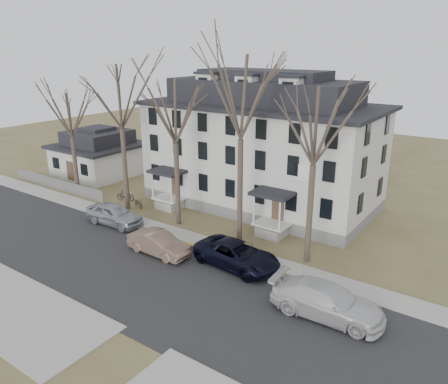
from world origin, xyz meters
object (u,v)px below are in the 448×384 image
Objects in this scene: boarding_house at (261,147)px; tree_mid_right at (316,121)px; car_white at (327,302)px; bicycle_left at (138,203)px; tree_far_left at (119,92)px; tree_center at (241,91)px; small_house at (99,155)px; car_tan at (159,244)px; tree_mid_left at (175,107)px; car_silver at (114,215)px; bicycle_right at (125,196)px; car_navy at (237,255)px; tree_bungalow at (69,112)px.

boarding_house is 12.51m from tree_mid_right.
car_white is 21.49m from bicycle_left.
tree_far_left is at bearing 73.13° from car_white.
small_house is at bearing 164.92° from tree_center.
tree_mid_right is 2.06× the size of car_white.
tree_mid_right is at bearing 0.00° from tree_center.
car_tan is 0.78× the size of car_white.
car_silver is (-4.16, -3.17, -8.73)m from tree_mid_left.
boarding_house is at bearing -29.39° from bicycle_left.
car_white is (12.11, -13.49, -4.48)m from boarding_house.
tree_far_left is at bearing -137.82° from boarding_house.
car_tan is (8.53, -5.06, -9.55)m from tree_far_left.
tree_far_left is 2.85× the size of car_tan.
car_tan is at bearing -143.70° from bicycle_right.
tree_mid_right is 2.11× the size of car_navy.
car_tan is at bearing -92.05° from boarding_house.
small_house is 0.68× the size of tree_mid_left.
car_silver is 12.19m from car_navy.
boarding_house reaches higher than car_tan.
tree_bungalow is at bearing -152.99° from boarding_house.
car_silver is at bearing -163.50° from bicycle_right.
small_house is 15.95m from car_silver.
tree_bungalow reaches higher than car_white.
tree_bungalow is at bearing 180.00° from tree_far_left.
car_silver is 5.69m from bicycle_right.
boarding_house is 3.45× the size of car_navy.
bicycle_right is (-15.71, 4.72, -0.30)m from car_navy.
car_tan is at bearing -63.45° from tree_mid_left.
car_white reaches higher than car_navy.
tree_far_left is at bearing 180.00° from tree_mid_right.
tree_mid_left is 12.37m from car_navy.
small_house is at bearing 67.56° from car_white.
car_silver is at bearing -168.56° from tree_mid_right.
tree_far_left reaches higher than tree_mid_right.
tree_mid_right reaches higher than tree_bungalow.
boarding_house is 2.39× the size of small_house.
tree_mid_right is at bearing 0.00° from tree_far_left.
car_white is at bearing -19.46° from tree_mid_left.
tree_bungalow is (4.00, -6.20, 5.87)m from small_house.
bicycle_right reaches higher than bicycle_left.
bicycle_right is at bearing 71.12° from car_white.
car_tan is at bearing -18.04° from tree_bungalow.
tree_mid_right reaches higher than small_house.
car_navy is at bearing -66.56° from boarding_house.
tree_bungalow is at bearing 81.71° from bicycle_right.
car_silver is at bearing -122.30° from boarding_house.
car_navy is 14.16m from bicycle_left.
car_tan is 2.70× the size of bicycle_right.
tree_bungalow is 11.86m from car_silver.
car_silver is (8.84, -3.17, -7.24)m from tree_bungalow.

